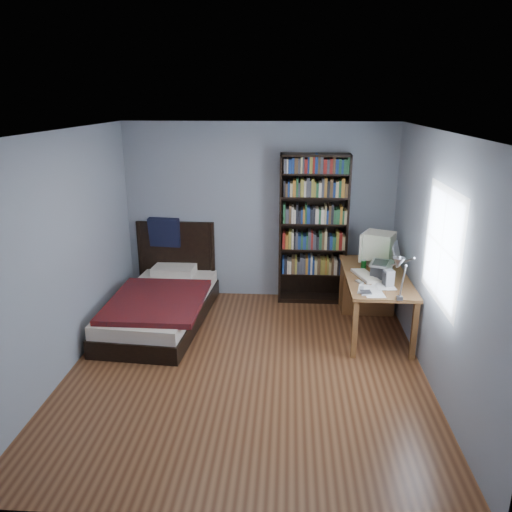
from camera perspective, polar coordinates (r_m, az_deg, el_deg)
name	(u,v)px	position (r m, az deg, el deg)	size (l,w,h in m)	color
room	(249,258)	(5.07, -0.79, -0.17)	(4.20, 4.24, 2.50)	#562E19
desk	(369,286)	(6.81, 12.78, -3.32)	(0.75, 1.59, 0.73)	brown
crt_monitor	(377,246)	(6.61, 13.70, 1.10)	(0.51, 0.46, 0.43)	beige
laptop	(383,267)	(6.21, 14.34, -1.27)	(0.43, 0.41, 0.42)	#2D2D30
desk_lamp	(399,267)	(5.05, 16.05, -1.19)	(0.24, 0.53, 0.62)	#99999E
keyboard	(366,276)	(6.17, 12.42, -2.24)	(0.19, 0.48, 0.03)	beige
speaker	(389,278)	(5.91, 14.93, -2.48)	(0.10, 0.10, 0.20)	gray
soda_can	(364,265)	(6.43, 12.20, -0.99)	(0.07, 0.07, 0.12)	#083A12
mouse	(371,265)	(6.57, 13.01, -1.05)	(0.06, 0.10, 0.03)	silver
phone_silver	(360,282)	(5.97, 11.75, -2.92)	(0.05, 0.11, 0.02)	#ADADB1
phone_grey	(362,288)	(5.78, 11.97, -3.64)	(0.05, 0.09, 0.02)	gray
external_drive	(366,293)	(5.66, 12.44, -4.13)	(0.11, 0.11, 0.02)	gray
bookshelf	(313,230)	(6.98, 6.55, 3.01)	(0.94, 0.30, 2.09)	black
bed	(162,302)	(6.66, -10.68, -5.17)	(1.23, 2.22, 1.16)	black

